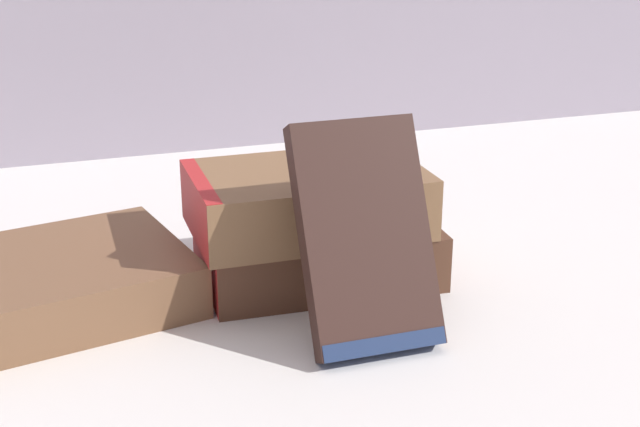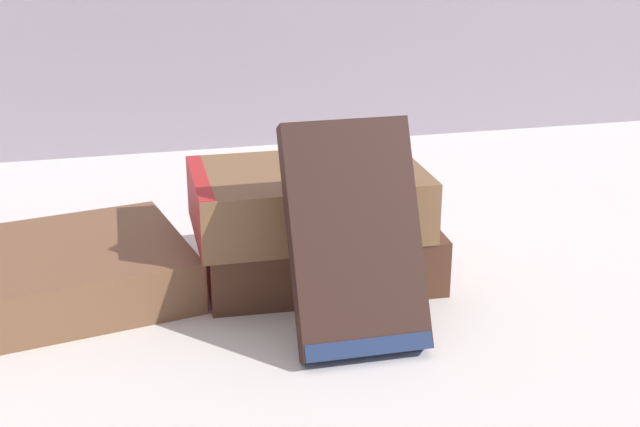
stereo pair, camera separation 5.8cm
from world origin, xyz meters
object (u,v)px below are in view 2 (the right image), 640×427
Objects in this scene: book_side_left at (46,276)px; book_leaning_front at (355,245)px; pocket_watch at (352,173)px; book_flat_bottom at (312,249)px; book_flat_top at (302,200)px.

book_leaning_front is at bearing -39.45° from book_side_left.
pocket_watch is at bearing -20.15° from book_side_left.
book_leaning_front reaches higher than pocket_watch.
book_flat_top is (-0.01, -0.01, 0.05)m from book_flat_bottom.
book_side_left is 1.47× the size of book_leaning_front.
book_flat_top is 0.81× the size of book_side_left.
book_flat_top is at bearing -14.42° from book_side_left.
book_side_left is 3.64× the size of pocket_watch.
book_flat_top is 0.05m from pocket_watch.
pocket_watch is at bearing 76.58° from book_leaning_front.
book_flat_bottom is at bearing 124.29° from pocket_watch.
book_side_left is at bearing -178.13° from book_flat_bottom.
book_leaning_front is at bearing -81.12° from book_flat_top.
book_leaning_front is 0.09m from pocket_watch.
pocket_watch is at bearing -53.36° from book_flat_bottom.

